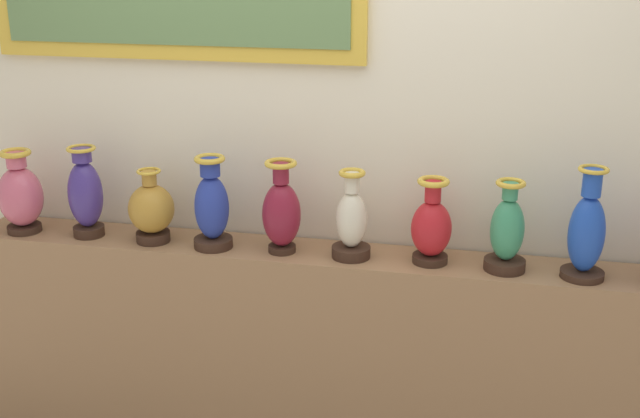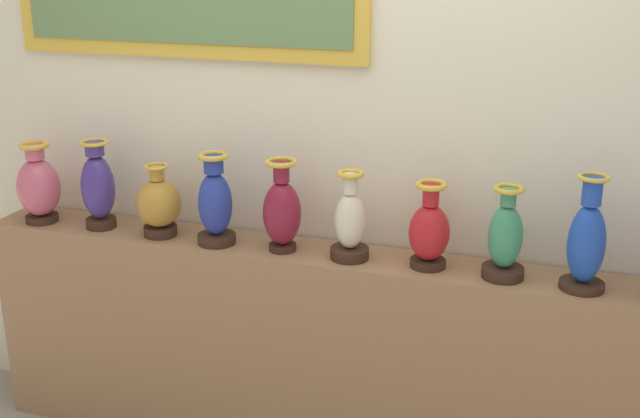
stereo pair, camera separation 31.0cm
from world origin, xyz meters
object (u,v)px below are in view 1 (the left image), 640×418
Objects in this scene: vase_cobalt at (212,207)px; vase_sapphire at (587,233)px; vase_ochre at (151,210)px; vase_ivory at (351,222)px; vase_burgundy at (281,212)px; vase_rose at (20,195)px; vase_jade at (507,233)px; vase_indigo at (85,195)px; vase_crimson at (431,227)px.

vase_cobalt is 1.43m from vase_sapphire.
vase_ivory reaches higher than vase_ochre.
vase_sapphire is at bearing -0.53° from vase_burgundy.
vase_jade is (2.00, 0.02, -0.01)m from vase_rose.
vase_indigo is at bearing 178.50° from vase_cobalt.
vase_sapphire is (1.98, -0.01, -0.00)m from vase_indigo.
vase_cobalt is 1.08× the size of vase_ivory.
vase_jade is at bearing 0.16° from vase_burgundy.
vase_sapphire is at bearing -0.26° from vase_ochre.
vase_rose is 0.58m from vase_ochre.
vase_indigo reaches higher than vase_jade.
vase_rose is at bearing -179.02° from vase_crimson.
vase_burgundy is (0.55, 0.00, 0.03)m from vase_ochre.
vase_rose is 1.17× the size of vase_ochre.
vase_indigo is 1.14× the size of vase_crimson.
vase_burgundy is 1.07× the size of vase_jade.
vase_ochre is at bearing 179.74° from vase_sapphire.
vase_ivory reaches higher than vase_crimson.
vase_burgundy is (0.84, -0.00, -0.01)m from vase_indigo.
vase_indigo is at bearing 179.61° from vase_sapphire.
vase_burgundy is 1.12× the size of vase_crimson.
vase_ivory is at bearing 0.43° from vase_ochre.
vase_rose is at bearing -179.33° from vase_ivory.
vase_ochre is at bearing -179.04° from vase_crimson.
vase_crimson is at bearing 0.96° from vase_ochre.
vase_ochre is at bearing -179.79° from vase_jade.
vase_rose is 1.13m from vase_burgundy.
vase_ivory is (0.56, 0.01, -0.03)m from vase_cobalt.
vase_jade is 0.83× the size of vase_sapphire.
vase_burgundy is at bearing -178.43° from vase_crimson.
vase_crimson is (0.87, 0.03, -0.02)m from vase_cobalt.
vase_sapphire is (1.43, 0.00, 0.01)m from vase_cobalt.
vase_burgundy is at bearing -0.21° from vase_indigo.
vase_indigo is at bearing -179.98° from vase_ivory.
vase_sapphire is at bearing -0.92° from vase_ivory.
vase_crimson is at bearing 177.21° from vase_jade.
vase_indigo is 1.12m from vase_ivory.
vase_ivory reaches higher than vase_jade.
vase_burgundy reaches higher than vase_rose.
vase_crimson is at bearing 0.98° from vase_rose.
vase_crimson is (0.59, 0.02, -0.02)m from vase_burgundy.
vase_cobalt is at bearing -1.50° from vase_indigo.
vase_rose is 1.72m from vase_crimson.
vase_cobalt is at bearing -179.31° from vase_jade.
vase_burgundy is (0.28, 0.01, -0.00)m from vase_cobalt.
vase_jade is (1.41, 0.01, 0.01)m from vase_ochre.
vase_ivory is 0.31m from vase_crimson.
vase_burgundy is at bearing 0.67° from vase_rose.
vase_rose is at bearing -179.93° from vase_sapphire.
vase_rose is 2.28m from vase_sapphire.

